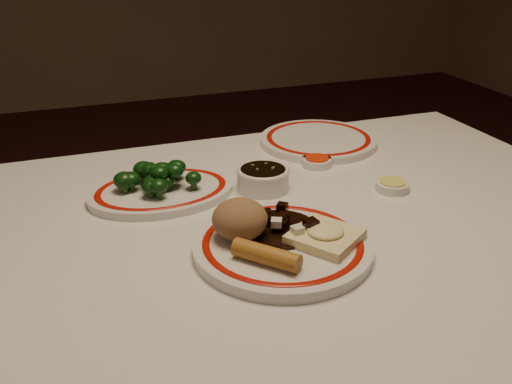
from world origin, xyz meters
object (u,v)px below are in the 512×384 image
at_px(spring_roll, 266,255).
at_px(soy_bowl, 263,179).
at_px(broccoli_plate, 162,191).
at_px(rice_mound, 240,219).
at_px(stirfry_heap, 278,225).
at_px(main_plate, 283,246).
at_px(broccoli_pile, 156,176).
at_px(dining_table, 303,263).
at_px(fried_wonton, 325,235).

height_order(spring_roll, soy_bowl, spring_roll).
bearing_deg(broccoli_plate, rice_mound, -71.18).
xyz_separation_m(stirfry_heap, broccoli_plate, (-0.14, 0.23, -0.02)).
xyz_separation_m(main_plate, broccoli_pile, (-0.14, 0.27, 0.03)).
bearing_deg(dining_table, soy_bowl, 100.30).
distance_m(dining_table, broccoli_plate, 0.29).
bearing_deg(spring_roll, rice_mound, 55.70).
height_order(rice_mound, broccoli_plate, rice_mound).
relative_size(main_plate, spring_roll, 3.59).
height_order(dining_table, soy_bowl, soy_bowl).
height_order(rice_mound, soy_bowl, rice_mound).
height_order(main_plate, broccoli_pile, broccoli_pile).
distance_m(dining_table, broccoli_pile, 0.31).
xyz_separation_m(spring_roll, soy_bowl, (0.10, 0.28, -0.01)).
height_order(spring_roll, broccoli_pile, broccoli_pile).
height_order(rice_mound, broccoli_pile, rice_mound).
bearing_deg(dining_table, broccoli_plate, 140.71).
distance_m(broccoli_pile, soy_bowl, 0.20).
bearing_deg(stirfry_heap, broccoli_plate, 121.97).
height_order(spring_roll, broccoli_plate, spring_roll).
distance_m(rice_mound, fried_wonton, 0.13).
distance_m(rice_mound, soy_bowl, 0.22).
bearing_deg(fried_wonton, rice_mound, 153.94).
relative_size(spring_roll, fried_wonton, 0.77).
bearing_deg(spring_roll, fried_wonton, -26.07).
relative_size(rice_mound, spring_roll, 0.84).
height_order(fried_wonton, stirfry_heap, stirfry_heap).
relative_size(fried_wonton, soy_bowl, 1.34).
bearing_deg(dining_table, spring_roll, -131.70).
bearing_deg(broccoli_pile, soy_bowl, -10.83).
relative_size(spring_roll, broccoli_plate, 0.37).
xyz_separation_m(rice_mound, fried_wonton, (0.12, -0.06, -0.02)).
height_order(main_plate, spring_roll, spring_roll).
distance_m(fried_wonton, stirfry_heap, 0.08).
height_order(stirfry_heap, broccoli_pile, broccoli_pile).
height_order(broccoli_plate, soy_bowl, soy_bowl).
bearing_deg(stirfry_heap, spring_roll, -121.40).
xyz_separation_m(dining_table, soy_bowl, (-0.03, 0.14, 0.11)).
bearing_deg(main_plate, dining_table, 48.87).
xyz_separation_m(main_plate, soy_bowl, (0.05, 0.23, 0.01)).
height_order(main_plate, soy_bowl, soy_bowl).
relative_size(broccoli_plate, soy_bowl, 2.84).
bearing_deg(main_plate, broccoli_plate, 116.88).
height_order(spring_roll, stirfry_heap, stirfry_heap).
relative_size(dining_table, main_plate, 3.24).
height_order(fried_wonton, soy_bowl, fried_wonton).
distance_m(spring_roll, broccoli_pile, 0.33).
bearing_deg(soy_bowl, main_plate, -103.26).
distance_m(main_plate, stirfry_heap, 0.04).
xyz_separation_m(main_plate, spring_roll, (-0.05, -0.05, 0.02)).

